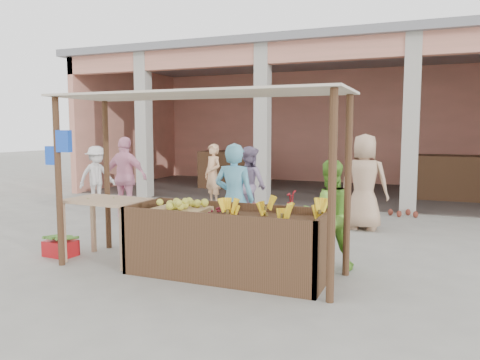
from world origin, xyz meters
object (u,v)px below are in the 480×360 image
at_px(vendor_blue, 234,196).
at_px(vendor_green, 329,212).
at_px(red_crate, 61,248).
at_px(motorcycle, 267,213).
at_px(side_table, 106,209).
at_px(fruit_stall, 227,245).

xyz_separation_m(vendor_blue, vendor_green, (1.48, -0.17, -0.12)).
distance_m(red_crate, motorcycle, 3.42).
distance_m(vendor_blue, motorcycle, 1.29).
xyz_separation_m(red_crate, vendor_green, (3.88, 0.92, 0.67)).
distance_m(side_table, vendor_blue, 1.89).
distance_m(fruit_stall, red_crate, 2.73).
bearing_deg(vendor_green, side_table, -5.82).
bearing_deg(side_table, fruit_stall, 3.89).
height_order(fruit_stall, side_table, side_table).
bearing_deg(fruit_stall, red_crate, -178.26).
bearing_deg(red_crate, motorcycle, 46.06).
bearing_deg(red_crate, fruit_stall, 5.66).
height_order(side_table, motorcycle, side_table).
height_order(red_crate, vendor_green, vendor_green).
xyz_separation_m(side_table, vendor_green, (3.06, 0.85, 0.02)).
relative_size(fruit_stall, red_crate, 5.72).
bearing_deg(vendor_blue, vendor_green, 170.44).
relative_size(side_table, motorcycle, 0.69).
xyz_separation_m(fruit_stall, red_crate, (-2.71, -0.08, -0.28)).
xyz_separation_m(vendor_blue, motorcycle, (0.13, 1.19, -0.47)).
bearing_deg(vendor_blue, motorcycle, -99.17).
distance_m(red_crate, vendor_blue, 2.75).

